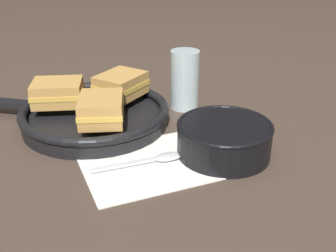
{
  "coord_description": "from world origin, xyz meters",
  "views": [
    {
      "loc": [
        -0.24,
        -0.6,
        0.37
      ],
      "look_at": [
        0.01,
        0.05,
        0.03
      ],
      "focal_mm": 45.0,
      "sensor_mm": 36.0,
      "label": 1
    }
  ],
  "objects_px": {
    "sandwich_near_left": "(101,109)",
    "spoon": "(156,159)",
    "soup_bowl": "(224,137)",
    "sandwich_far_left": "(58,92)",
    "skillet": "(94,115)",
    "sandwich_near_right": "(121,85)",
    "drinking_glass": "(185,80)"
  },
  "relations": [
    {
      "from": "skillet",
      "to": "sandwich_near_left",
      "type": "distance_m",
      "value": 0.09
    },
    {
      "from": "sandwich_near_right",
      "to": "drinking_glass",
      "type": "bearing_deg",
      "value": -6.55
    },
    {
      "from": "drinking_glass",
      "to": "sandwich_near_left",
      "type": "bearing_deg",
      "value": -155.17
    },
    {
      "from": "skillet",
      "to": "sandwich_near_right",
      "type": "distance_m",
      "value": 0.09
    },
    {
      "from": "spoon",
      "to": "sandwich_near_right",
      "type": "xyz_separation_m",
      "value": [
        0.0,
        0.22,
        0.06
      ]
    },
    {
      "from": "sandwich_near_left",
      "to": "sandwich_far_left",
      "type": "height_order",
      "value": "same"
    },
    {
      "from": "soup_bowl",
      "to": "spoon",
      "type": "relative_size",
      "value": 1.05
    },
    {
      "from": "skillet",
      "to": "sandwich_near_right",
      "type": "relative_size",
      "value": 3.02
    },
    {
      "from": "drinking_glass",
      "to": "sandwich_far_left",
      "type": "bearing_deg",
      "value": 176.09
    },
    {
      "from": "skillet",
      "to": "sandwich_near_left",
      "type": "xyz_separation_m",
      "value": [
        0.0,
        -0.08,
        0.04
      ]
    },
    {
      "from": "soup_bowl",
      "to": "sandwich_far_left",
      "type": "distance_m",
      "value": 0.35
    },
    {
      "from": "soup_bowl",
      "to": "spoon",
      "type": "distance_m",
      "value": 0.12
    },
    {
      "from": "soup_bowl",
      "to": "sandwich_near_right",
      "type": "height_order",
      "value": "sandwich_near_right"
    },
    {
      "from": "sandwich_far_left",
      "to": "sandwich_near_left",
      "type": "bearing_deg",
      "value": -61.07
    },
    {
      "from": "soup_bowl",
      "to": "sandwich_far_left",
      "type": "bearing_deg",
      "value": 136.0
    },
    {
      "from": "spoon",
      "to": "sandwich_near_left",
      "type": "relative_size",
      "value": 1.35
    },
    {
      "from": "sandwich_far_left",
      "to": "skillet",
      "type": "bearing_deg",
      "value": -30.99
    },
    {
      "from": "sandwich_far_left",
      "to": "sandwich_near_right",
      "type": "bearing_deg",
      "value": -1.07
    },
    {
      "from": "soup_bowl",
      "to": "sandwich_near_right",
      "type": "distance_m",
      "value": 0.27
    },
    {
      "from": "sandwich_near_right",
      "to": "sandwich_far_left",
      "type": "relative_size",
      "value": 1.09
    },
    {
      "from": "sandwich_near_left",
      "to": "sandwich_far_left",
      "type": "distance_m",
      "value": 0.13
    },
    {
      "from": "sandwich_near_left",
      "to": "drinking_glass",
      "type": "xyz_separation_m",
      "value": [
        0.2,
        0.09,
        -0.0
      ]
    },
    {
      "from": "spoon",
      "to": "skillet",
      "type": "height_order",
      "value": "skillet"
    },
    {
      "from": "sandwich_near_left",
      "to": "drinking_glass",
      "type": "distance_m",
      "value": 0.23
    },
    {
      "from": "soup_bowl",
      "to": "spoon",
      "type": "height_order",
      "value": "soup_bowl"
    },
    {
      "from": "spoon",
      "to": "sandwich_far_left",
      "type": "bearing_deg",
      "value": 120.13
    },
    {
      "from": "spoon",
      "to": "sandwich_near_right",
      "type": "relative_size",
      "value": 1.25
    },
    {
      "from": "sandwich_near_left",
      "to": "drinking_glass",
      "type": "height_order",
      "value": "drinking_glass"
    },
    {
      "from": "sandwich_near_right",
      "to": "sandwich_far_left",
      "type": "xyz_separation_m",
      "value": [
        -0.13,
        0.0,
        0.0
      ]
    },
    {
      "from": "soup_bowl",
      "to": "skillet",
      "type": "height_order",
      "value": "soup_bowl"
    },
    {
      "from": "sandwich_near_left",
      "to": "spoon",
      "type": "bearing_deg",
      "value": -59.97
    },
    {
      "from": "sandwich_near_right",
      "to": "drinking_glass",
      "type": "height_order",
      "value": "drinking_glass"
    }
  ]
}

